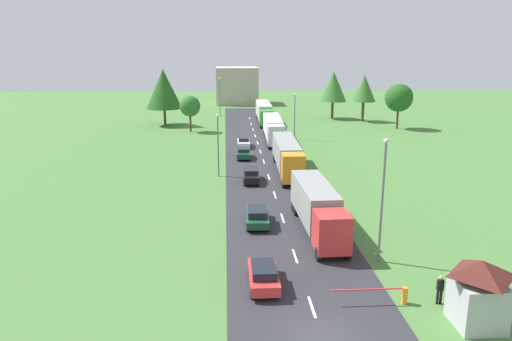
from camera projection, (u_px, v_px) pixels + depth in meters
name	position (u px, v px, depth m)	size (l,w,h in m)	color
ground_plane	(322.00, 338.00, 25.71)	(280.00, 280.00, 0.00)	#477538
road	(275.00, 197.00, 49.37)	(10.00, 140.00, 0.06)	#2B2B30
lane_marking_centre	(280.00, 210.00, 45.46)	(0.16, 119.07, 0.01)	white
truck_lead	(317.00, 207.00, 39.74)	(2.81, 12.05, 3.74)	red
truck_second	(287.00, 155.00, 58.44)	(2.79, 14.53, 3.63)	orange
truck_third	(273.00, 128.00, 77.14)	(2.81, 13.89, 3.60)	white
truck_fourth	(264.00, 112.00, 95.38)	(2.63, 14.92, 3.70)	green
car_lead	(263.00, 275.00, 30.89)	(1.84, 4.32, 1.53)	red
car_second	(257.00, 216.00, 41.48)	(2.06, 4.55, 1.51)	#19472D
car_third	(251.00, 175.00, 54.49)	(1.88, 4.55, 1.49)	black
car_fourth	(244.00, 153.00, 65.58)	(1.90, 4.14, 1.43)	#19472D
car_fifth	(244.00, 142.00, 72.88)	(1.79, 4.46, 1.45)	white
guard_booth	(479.00, 293.00, 26.43)	(2.82, 2.97, 3.88)	#B2B2B7
barrier_gate	(392.00, 293.00, 28.93)	(4.64, 0.28, 1.05)	orange
person_lead	(440.00, 289.00, 28.88)	(0.38, 0.24, 1.83)	black
lamppost_lead	(383.00, 195.00, 33.59)	(0.36, 0.36, 8.94)	slate
lamppost_second	(218.00, 142.00, 56.08)	(0.36, 0.36, 7.33)	slate
lamppost_third	(295.00, 114.00, 78.13)	(0.36, 0.36, 7.39)	slate
lamppost_fourth	(220.00, 95.00, 103.25)	(0.36, 0.36, 8.20)	slate
tree_oak	(333.00, 86.00, 99.43)	(5.52, 5.52, 9.71)	#513823
tree_birch	(399.00, 98.00, 87.81)	(5.03, 5.03, 8.15)	#513823
tree_maple	(190.00, 106.00, 84.94)	(3.65, 3.65, 6.37)	#513823
tree_pine	(164.00, 89.00, 91.16)	(6.68, 6.68, 10.58)	#513823
tree_elm	(364.00, 88.00, 95.96)	(4.71, 4.71, 9.17)	#513823
distant_building	(237.00, 85.00, 125.74)	(10.57, 10.01, 9.26)	#B2A899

